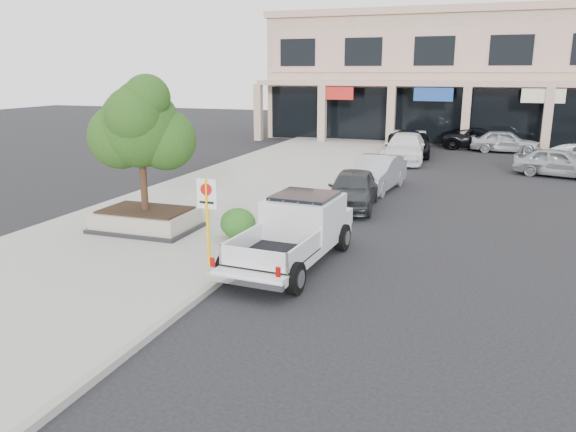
# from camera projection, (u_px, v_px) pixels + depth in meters

# --- Properties ---
(ground) EXTENTS (120.00, 120.00, 0.00)m
(ground) POSITION_uv_depth(u_px,v_px,m) (292.00, 277.00, 14.31)
(ground) COLOR black
(ground) RESTS_ON ground
(sidewalk) EXTENTS (8.00, 52.00, 0.15)m
(sidewalk) POSITION_uv_depth(u_px,v_px,m) (208.00, 206.00, 21.54)
(sidewalk) COLOR gray
(sidewalk) RESTS_ON ground
(curb) EXTENTS (0.20, 52.00, 0.15)m
(curb) POSITION_uv_depth(u_px,v_px,m) (305.00, 215.00, 20.27)
(curb) COLOR gray
(curb) RESTS_ON ground
(strip_mall) EXTENTS (40.55, 12.43, 9.50)m
(strip_mall) POSITION_uv_depth(u_px,v_px,m) (543.00, 76.00, 41.55)
(strip_mall) COLOR tan
(strip_mall) RESTS_ON ground
(planter) EXTENTS (3.20, 2.20, 0.68)m
(planter) POSITION_uv_depth(u_px,v_px,m) (146.00, 220.00, 18.01)
(planter) COLOR black
(planter) RESTS_ON sidewalk
(planter_tree) EXTENTS (2.90, 2.55, 4.00)m
(planter_tree) POSITION_uv_depth(u_px,v_px,m) (147.00, 127.00, 17.37)
(planter_tree) COLOR black
(planter_tree) RESTS_ON planter
(no_parking_sign) EXTENTS (0.55, 0.09, 2.30)m
(no_parking_sign) POSITION_uv_depth(u_px,v_px,m) (207.00, 210.00, 14.45)
(no_parking_sign) COLOR yellow
(no_parking_sign) RESTS_ON sidewalk
(hedge) EXTENTS (1.10, 0.99, 0.93)m
(hedge) POSITION_uv_depth(u_px,v_px,m) (238.00, 223.00, 17.02)
(hedge) COLOR #214614
(hedge) RESTS_ON sidewalk
(pickup_truck) EXTENTS (2.44, 5.74, 1.77)m
(pickup_truck) POSITION_uv_depth(u_px,v_px,m) (290.00, 233.00, 15.00)
(pickup_truck) COLOR silver
(pickup_truck) RESTS_ON ground
(curb_car_a) EXTENTS (2.14, 4.46, 1.47)m
(curb_car_a) POSITION_uv_depth(u_px,v_px,m) (353.00, 189.00, 21.43)
(curb_car_a) COLOR #292B2D
(curb_car_a) RESTS_ON ground
(curb_car_b) EXTENTS (2.15, 4.76, 1.52)m
(curb_car_b) POSITION_uv_depth(u_px,v_px,m) (375.00, 173.00, 24.58)
(curb_car_b) COLOR #A0A2A8
(curb_car_b) RESTS_ON ground
(curb_car_c) EXTENTS (2.44, 5.61, 1.61)m
(curb_car_c) POSITION_uv_depth(u_px,v_px,m) (405.00, 148.00, 32.45)
(curb_car_c) COLOR white
(curb_car_c) RESTS_ON ground
(curb_car_d) EXTENTS (3.28, 5.89, 1.56)m
(curb_car_d) POSITION_uv_depth(u_px,v_px,m) (408.00, 143.00, 34.75)
(curb_car_d) COLOR black
(curb_car_d) RESTS_ON ground
(lot_car_a) EXTENTS (4.51, 2.80, 1.43)m
(lot_car_a) POSITION_uv_depth(u_px,v_px,m) (559.00, 163.00, 27.78)
(lot_car_a) COLOR #999BA1
(lot_car_a) RESTS_ON ground
(lot_car_d) EXTENTS (5.31, 2.81, 1.42)m
(lot_car_d) POSITION_uv_depth(u_px,v_px,m) (480.00, 138.00, 37.86)
(lot_car_d) COLOR black
(lot_car_d) RESTS_ON ground
(lot_car_e) EXTENTS (4.35, 1.96, 1.45)m
(lot_car_e) POSITION_uv_depth(u_px,v_px,m) (505.00, 141.00, 36.17)
(lot_car_e) COLOR #A6A7AE
(lot_car_e) RESTS_ON ground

